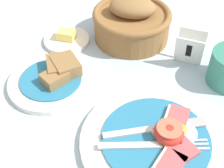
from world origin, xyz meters
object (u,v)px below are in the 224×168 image
Objects in this scene: butter_dish at (67,39)px; number_card at (190,48)px; bread_basket at (132,22)px; breakfast_plate at (158,140)px; bread_plate at (54,77)px.

butter_dish is 0.29m from number_card.
bread_basket is 0.16m from butter_dish.
breakfast_plate is 3.57× the size of number_card.
bread_basket reaches higher than butter_dish.
bread_plate is at bearing -68.56° from butter_dish.
bread_plate is 0.14m from butter_dish.
bread_basket reaches higher than number_card.
number_card is (0.28, 0.05, 0.03)m from butter_dish.
bread_basket is at bearing 69.58° from bread_plate.
bread_basket is at bearing 121.27° from breakfast_plate.
breakfast_plate is at bearing -91.06° from number_card.
breakfast_plate is 1.40× the size of bread_basket.
bread_plate is at bearing -110.42° from bread_basket.
bread_basket is 2.54× the size of number_card.
bread_basket is 0.15m from number_card.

